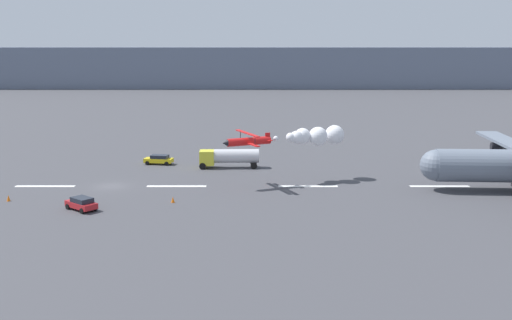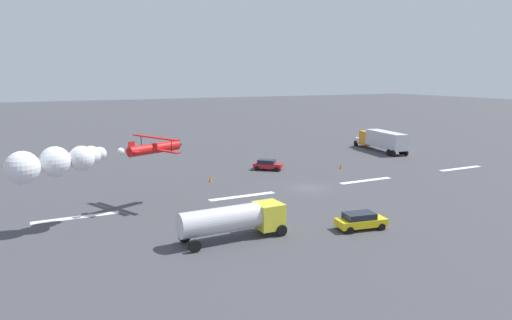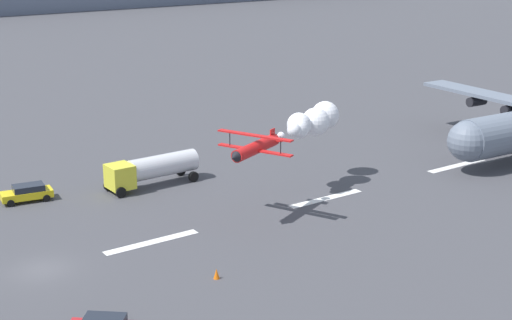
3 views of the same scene
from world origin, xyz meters
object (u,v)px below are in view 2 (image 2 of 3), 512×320
Objects in this scene: traffic_cone_near at (341,166)px; traffic_cone_far at (210,179)px; followme_car_yellow at (268,164)px; fuel_tanker_truck at (234,219)px; semi_truck_orange at (381,140)px; stunt_biplane_red at (71,160)px; airport_staff_sedan at (361,220)px.

traffic_cone_far is at bearing -2.03° from traffic_cone_near.
fuel_tanker_truck is at bearing 56.53° from followme_car_yellow.
semi_truck_orange is at bearing -144.85° from fuel_tanker_truck.
followme_car_yellow is 5.68× the size of traffic_cone_far.
stunt_biplane_red reaches higher than traffic_cone_near.
airport_staff_sedan reaches higher than traffic_cone_far.
stunt_biplane_red is 26.03m from airport_staff_sedan.
followme_car_yellow is at bearing -21.74° from traffic_cone_near.
stunt_biplane_red is 1.24× the size of semi_truck_orange.
stunt_biplane_red is at bearing 21.11° from semi_truck_orange.
followme_car_yellow is 10.84m from traffic_cone_near.
traffic_cone_near is at bearing 30.85° from semi_truck_orange.
stunt_biplane_red reaches higher than followme_car_yellow.
airport_staff_sedan is at bearing 166.51° from fuel_tanker_truck.
stunt_biplane_red reaches higher than semi_truck_orange.
followme_car_yellow is (-15.85, -23.97, -0.93)m from fuel_tanker_truck.
semi_truck_orange reaches higher than followme_car_yellow.
fuel_tanker_truck is 1.95× the size of airport_staff_sedan.
fuel_tanker_truck is at bearing 142.52° from stunt_biplane_red.
semi_truck_orange is at bearing -158.89° from stunt_biplane_red.
traffic_cone_far is at bearing -77.12° from airport_staff_sedan.
traffic_cone_near is (-25.92, -19.96, -1.37)m from fuel_tanker_truck.
semi_truck_orange is at bearing -166.22° from traffic_cone_far.
fuel_tanker_truck is at bearing 35.15° from semi_truck_orange.
semi_truck_orange is 51.34m from fuel_tanker_truck.
fuel_tanker_truck is 12.21× the size of traffic_cone_near.
airport_staff_sedan is at bearing 46.24° from semi_truck_orange.
followme_car_yellow is 5.68× the size of traffic_cone_near.
fuel_tanker_truck is at bearing 37.60° from traffic_cone_near.
followme_car_yellow is (26.13, 5.58, -1.30)m from semi_truck_orange.
semi_truck_orange is 18.23× the size of traffic_cone_far.
stunt_biplane_red is 31.78m from followme_car_yellow.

